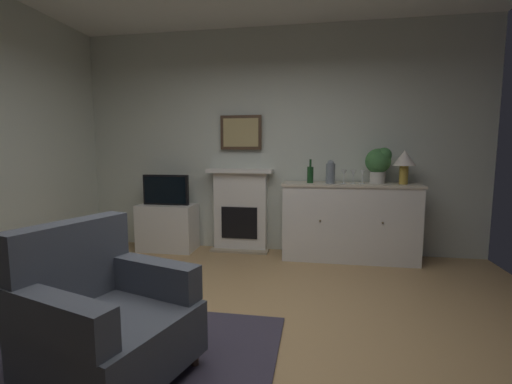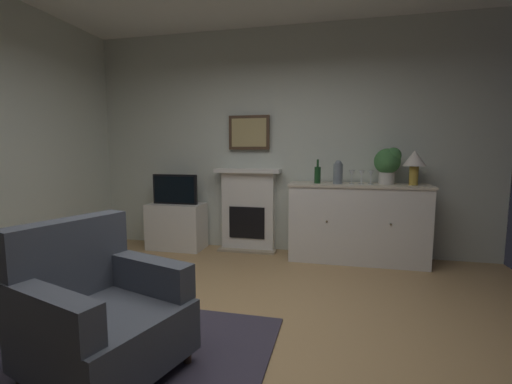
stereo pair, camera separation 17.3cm
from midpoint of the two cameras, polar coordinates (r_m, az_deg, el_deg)
name	(u,v)px [view 1 (the left image)]	position (r m, az deg, el deg)	size (l,w,h in m)	color
ground_plane	(233,351)	(2.68, -5.85, -24.51)	(5.33, 4.91, 0.10)	tan
wall_rear	(275,142)	(4.67, 2.04, 8.24)	(5.33, 0.06, 2.92)	silver
area_rug	(115,366)	(2.62, -24.00, -24.51)	(1.98, 1.58, 0.02)	#383342
fireplace_unit	(241,210)	(4.69, -3.59, -2.94)	(0.87, 0.30, 1.10)	white
framed_picture	(241,133)	(4.68, -3.55, 9.66)	(0.55, 0.04, 0.45)	#473323
sideboard_cabinet	(349,222)	(4.42, 13.87, -4.72)	(1.63, 0.49, 0.95)	white
table_lamp	(404,160)	(4.42, 22.06, 4.79)	(0.26, 0.26, 0.40)	#B79338
wine_bottle	(310,174)	(4.30, 7.72, 2.89)	(0.08, 0.08, 0.29)	#193F1E
wine_glass_left	(344,173)	(4.30, 13.07, 2.96)	(0.07, 0.07, 0.16)	silver
wine_glass_center	(353,173)	(4.32, 14.51, 2.94)	(0.07, 0.07, 0.16)	silver
wine_glass_right	(363,173)	(4.35, 15.93, 2.93)	(0.07, 0.07, 0.16)	silver
vase_decorative	(330,172)	(4.28, 10.94, 3.24)	(0.11, 0.11, 0.28)	slate
tv_cabinet	(168,227)	(4.91, -15.21, -5.57)	(0.75, 0.42, 0.62)	white
tv_set	(166,190)	(4.81, -15.52, 0.33)	(0.62, 0.07, 0.40)	black
potted_plant_small	(379,162)	(4.42, 18.38, 4.65)	(0.30, 0.30, 0.43)	beige
armchair	(103,316)	(2.37, -25.70, -17.88)	(1.00, 0.96, 0.92)	#474C56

